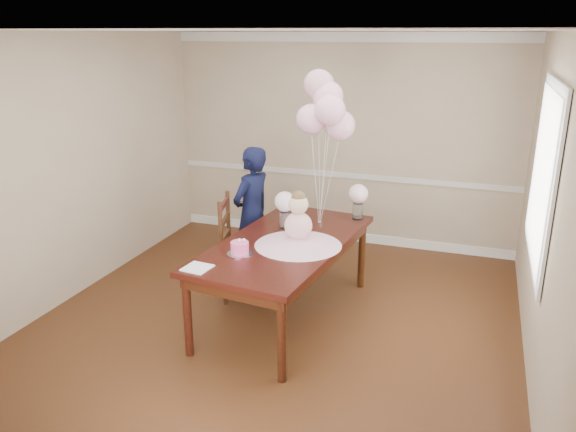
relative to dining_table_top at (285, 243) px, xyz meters
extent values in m
cube|color=#361C0D|center=(-0.04, -0.20, -0.78)|extent=(4.50, 5.00, 0.00)
cube|color=white|center=(-0.04, -0.20, 1.92)|extent=(4.50, 5.00, 0.02)
cube|color=tan|center=(-0.04, 2.30, 0.57)|extent=(4.50, 0.02, 2.70)
cube|color=tan|center=(-0.04, -2.70, 0.57)|extent=(4.50, 0.02, 2.70)
cube|color=tan|center=(-2.29, -0.20, 0.57)|extent=(0.02, 5.00, 2.70)
cube|color=tan|center=(2.21, -0.20, 0.57)|extent=(0.02, 5.00, 2.70)
cube|color=silver|center=(-0.04, 2.29, 0.12)|extent=(4.50, 0.02, 0.07)
cube|color=silver|center=(-0.04, 2.29, 1.85)|extent=(4.50, 0.02, 0.12)
cube|color=white|center=(-0.04, 2.29, -0.72)|extent=(4.50, 0.02, 0.12)
cube|color=white|center=(2.19, 0.30, 0.77)|extent=(0.02, 1.66, 1.56)
cube|color=white|center=(2.17, 0.30, 0.77)|extent=(0.01, 1.50, 1.40)
cube|color=black|center=(0.00, 0.00, 0.00)|extent=(1.30, 2.25, 0.05)
cube|color=black|center=(0.00, 0.00, -0.08)|extent=(1.19, 2.13, 0.11)
cylinder|color=black|center=(-0.56, -0.93, -0.40)|extent=(0.08, 0.08, 0.75)
cylinder|color=black|center=(0.34, -1.03, -0.40)|extent=(0.08, 0.08, 0.75)
cylinder|color=black|center=(-0.34, 1.03, -0.40)|extent=(0.08, 0.08, 0.75)
cylinder|color=black|center=(0.56, 0.93, -0.40)|extent=(0.08, 0.08, 0.75)
cone|color=#E2A7C2|center=(0.15, -0.07, 0.08)|extent=(0.90, 0.90, 0.11)
sphere|color=#F59AC4|center=(0.15, -0.07, 0.22)|extent=(0.26, 0.26, 0.26)
sphere|color=beige|center=(0.15, -0.07, 0.42)|extent=(0.18, 0.18, 0.18)
sphere|color=brown|center=(0.15, -0.07, 0.49)|extent=(0.13, 0.13, 0.13)
cylinder|color=#B5B6BA|center=(-0.27, -0.45, 0.03)|extent=(0.26, 0.26, 0.01)
cylinder|color=#F74E9B|center=(-0.27, -0.45, 0.09)|extent=(0.18, 0.18, 0.11)
sphere|color=white|center=(-0.27, -0.45, 0.16)|extent=(0.03, 0.03, 0.03)
sphere|color=silver|center=(-0.23, -0.44, 0.16)|extent=(0.03, 0.03, 0.03)
cylinder|color=white|center=(-0.12, 0.34, 0.11)|extent=(0.12, 0.12, 0.17)
sphere|color=white|center=(-0.12, 0.34, 0.31)|extent=(0.20, 0.20, 0.20)
cylinder|color=silver|center=(0.51, 0.86, 0.11)|extent=(0.12, 0.12, 0.17)
sphere|color=#FFD5DB|center=(0.51, 0.86, 0.31)|extent=(0.20, 0.20, 0.20)
cube|color=white|center=(-0.47, -0.86, 0.03)|extent=(0.24, 0.24, 0.01)
cylinder|color=silver|center=(0.17, 0.57, 0.04)|extent=(0.05, 0.05, 0.02)
sphere|color=#F8B0D2|center=(0.07, 0.59, 1.10)|extent=(0.30, 0.30, 0.30)
sphere|color=#FFB4D2|center=(0.27, 0.51, 1.21)|extent=(0.30, 0.30, 0.30)
sphere|color=#FEB4CE|center=(0.21, 0.68, 1.31)|extent=(0.30, 0.30, 0.30)
sphere|color=#DC9CAC|center=(0.10, 0.71, 1.42)|extent=(0.30, 0.30, 0.30)
sphere|color=#F9B0CF|center=(0.34, 0.64, 1.04)|extent=(0.30, 0.30, 0.30)
cylinder|color=white|center=(0.12, 0.58, 0.49)|extent=(0.10, 0.02, 0.90)
cylinder|color=silver|center=(0.22, 0.54, 0.54)|extent=(0.10, 0.07, 1.00)
cylinder|color=silver|center=(0.19, 0.63, 0.59)|extent=(0.03, 0.10, 1.11)
cylinder|color=silver|center=(0.14, 0.64, 0.65)|extent=(0.08, 0.12, 1.21)
cylinder|color=silver|center=(0.26, 0.61, 0.46)|extent=(0.16, 0.06, 0.83)
cube|color=#3E1910|center=(-0.53, 0.29, -0.29)|extent=(0.58, 0.58, 0.05)
cylinder|color=black|center=(-0.68, 0.05, -0.54)|extent=(0.05, 0.05, 0.47)
cylinder|color=#3B1D10|center=(-0.30, 0.14, -0.54)|extent=(0.05, 0.05, 0.47)
cylinder|color=#351D0E|center=(-0.77, 0.43, -0.54)|extent=(0.05, 0.05, 0.47)
cylinder|color=#3E1711|center=(-0.39, 0.52, -0.54)|extent=(0.05, 0.05, 0.47)
cylinder|color=#331B0E|center=(-0.70, 0.04, 0.03)|extent=(0.05, 0.05, 0.61)
cylinder|color=#331B0D|center=(-0.79, 0.42, 0.03)|extent=(0.05, 0.05, 0.61)
cube|color=#3D2310|center=(-0.74, 0.23, -0.10)|extent=(0.14, 0.43, 0.05)
cube|color=#331C0E|center=(-0.74, 0.23, 0.07)|extent=(0.14, 0.43, 0.05)
cube|color=#39140F|center=(-0.74, 0.23, 0.24)|extent=(0.14, 0.43, 0.05)
imported|color=black|center=(-0.67, 0.78, -0.02)|extent=(0.51, 0.64, 1.52)
camera|label=1|loc=(1.67, -4.69, 1.91)|focal=35.00mm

